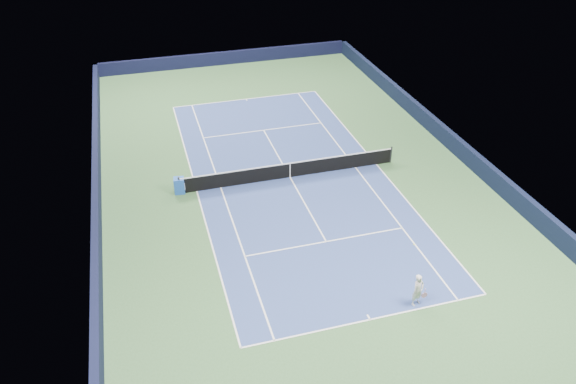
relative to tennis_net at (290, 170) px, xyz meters
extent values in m
plane|color=#345B31|center=(0.00, 0.00, -0.50)|extent=(40.00, 40.00, 0.00)
cube|color=black|center=(0.00, 19.82, 0.05)|extent=(22.00, 0.35, 1.10)
cube|color=black|center=(10.82, 0.00, 0.05)|extent=(0.35, 40.00, 1.10)
cube|color=black|center=(-10.82, 0.00, 0.05)|extent=(0.35, 40.00, 1.10)
cube|color=navy|center=(0.00, 0.00, -0.50)|extent=(10.97, 23.77, 0.01)
cube|color=white|center=(0.00, 11.88, -0.50)|extent=(10.97, 0.08, 0.00)
cube|color=white|center=(0.00, -11.88, -0.50)|extent=(10.97, 0.08, 0.00)
cube|color=white|center=(5.49, 0.00, -0.50)|extent=(0.08, 23.77, 0.00)
cube|color=white|center=(-5.49, 0.00, -0.50)|extent=(0.08, 23.77, 0.00)
cube|color=white|center=(4.12, 0.00, -0.50)|extent=(0.08, 23.77, 0.00)
cube|color=white|center=(-4.12, 0.00, -0.50)|extent=(0.08, 23.77, 0.00)
cube|color=white|center=(0.00, 6.40, -0.50)|extent=(8.23, 0.08, 0.00)
cube|color=white|center=(0.00, -6.40, -0.50)|extent=(8.23, 0.08, 0.00)
cube|color=white|center=(0.00, 0.00, -0.50)|extent=(0.08, 12.80, 0.00)
cube|color=white|center=(0.00, 11.73, -0.50)|extent=(0.08, 0.30, 0.00)
cube|color=white|center=(0.00, -11.73, -0.50)|extent=(0.08, 0.30, 0.00)
cylinder|color=black|center=(-6.40, 0.00, 0.03)|extent=(0.10, 0.10, 1.07)
cylinder|color=black|center=(6.40, 0.00, 0.03)|extent=(0.10, 0.10, 1.07)
cube|color=black|center=(0.00, 0.00, -0.05)|extent=(12.80, 0.03, 0.91)
cube|color=white|center=(0.00, 0.00, 0.44)|extent=(12.80, 0.04, 0.06)
cube|color=white|center=(0.00, 0.00, -0.05)|extent=(0.05, 0.04, 0.91)
cube|color=blue|center=(-6.40, 0.12, -0.04)|extent=(0.62, 0.58, 0.93)
cube|color=silver|center=(-6.11, 0.12, -0.05)|extent=(0.04, 0.41, 0.41)
imported|color=silver|center=(2.25, -11.56, 0.28)|extent=(0.66, 0.54, 1.57)
cylinder|color=pink|center=(2.57, -11.61, 0.20)|extent=(0.03, 0.03, 0.26)
cylinder|color=black|center=(2.57, -11.61, -0.04)|extent=(0.26, 0.02, 0.26)
cylinder|color=pink|center=(2.57, -11.61, -0.04)|extent=(0.28, 0.03, 0.28)
sphere|color=#C5D62D|center=(2.35, -10.56, 1.95)|extent=(0.07, 0.07, 0.07)
camera|label=1|loc=(-7.91, -26.99, 16.57)|focal=35.00mm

